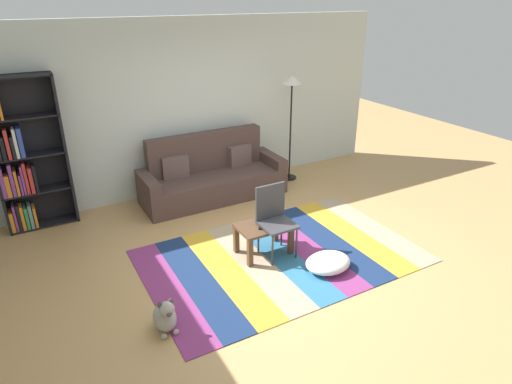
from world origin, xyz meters
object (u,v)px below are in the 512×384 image
Objects in this scene: bookshelf at (21,161)px; folding_chair at (274,215)px; couch at (212,177)px; tv_remote at (261,226)px; standing_lamp at (292,94)px; coffee_table at (263,231)px; dog at (165,316)px; pouf at (328,263)px.

folding_chair is (2.56, -2.22, -0.44)m from bookshelf.
tv_remote is (-0.20, -1.92, 0.08)m from couch.
standing_lamp is at bearing -3.52° from bookshelf.
coffee_table reaches higher than dog.
bookshelf reaches higher than couch.
dog is 1.82m from folding_chair.
folding_chair is at bearing 27.87° from tv_remote.
pouf is at bearing -44.46° from bookshelf.
standing_lamp is 1.99× the size of folding_chair.
folding_chair is at bearing -90.73° from couch.
dog is 1.65m from tv_remote.
bookshelf is 13.88× the size of tv_remote.
tv_remote is (1.46, 0.71, 0.26)m from dog.
standing_lamp reaches higher than coffee_table.
standing_lamp is at bearing 81.83° from tv_remote.
tv_remote is at bearing -130.91° from standing_lamp.
couch is 2.62m from pouf.
couch is 3.44× the size of coffee_table.
standing_lamp is (1.16, 2.62, 1.39)m from pouf.
couch is 4.02× the size of pouf.
dog is at bearing -121.43° from tv_remote.
couch is at bearing 57.67° from dog.
bookshelf is 1.16× the size of standing_lamp.
dog is 0.22× the size of standing_lamp.
bookshelf is 3.70× the size of pouf.
folding_chair is (-0.02, -1.94, 0.20)m from couch.
dog is 2.65× the size of tv_remote.
couch is 1.93m from tv_remote.
couch is at bearing 116.73° from tv_remote.
coffee_table is 0.73× the size of folding_chair.
pouf is at bearing -82.59° from couch.
couch is 1.89m from standing_lamp.
pouf is at bearing -113.84° from standing_lamp.
bookshelf is 3.42m from folding_chair.
standing_lamp is (3.16, 2.66, 1.34)m from dog.
dog is at bearing -72.45° from bookshelf.
tv_remote is (-0.54, 0.66, 0.32)m from pouf.
pouf is 0.86m from folding_chair.
bookshelf is at bearing 138.36° from coffee_table.
couch is 5.69× the size of dog.
dog is (-1.52, -0.74, -0.16)m from coffee_table.
bookshelf is 3.17× the size of coffee_table.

